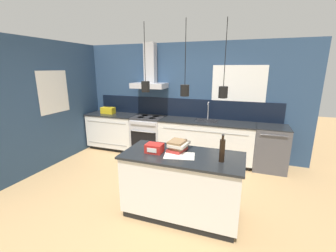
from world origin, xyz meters
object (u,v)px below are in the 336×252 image
at_px(red_supply_box, 154,148).
at_px(bottle_on_island, 222,150).
at_px(oven_range, 149,135).
at_px(book_stack, 178,146).
at_px(yellow_toolbox, 108,110).
at_px(dishwasher, 271,148).

bearing_deg(red_supply_box, bottle_on_island, -0.50).
bearing_deg(bottle_on_island, oven_range, 133.09).
height_order(book_stack, red_supply_box, book_stack).
xyz_separation_m(bottle_on_island, yellow_toolbox, (-3.09, 2.10, -0.07)).
xyz_separation_m(oven_range, book_stack, (1.34, -1.93, 0.53)).
distance_m(book_stack, red_supply_box, 0.33).
bearing_deg(bottle_on_island, book_stack, 165.03).
distance_m(dishwasher, yellow_toolbox, 3.89).
relative_size(dishwasher, red_supply_box, 3.94).
bearing_deg(oven_range, dishwasher, 0.09).
bearing_deg(oven_range, book_stack, -55.24).
bearing_deg(red_supply_box, dishwasher, 51.24).
bearing_deg(yellow_toolbox, book_stack, -38.11).
relative_size(red_supply_box, yellow_toolbox, 0.68).
bearing_deg(bottle_on_island, yellow_toolbox, 145.77).
distance_m(bottle_on_island, red_supply_box, 0.92).
height_order(bottle_on_island, book_stack, bottle_on_island).
relative_size(dishwasher, book_stack, 2.76).
distance_m(dishwasher, book_stack, 2.44).
bearing_deg(book_stack, bottle_on_island, -14.97).
height_order(dishwasher, yellow_toolbox, yellow_toolbox).
bearing_deg(dishwasher, oven_range, -179.91).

